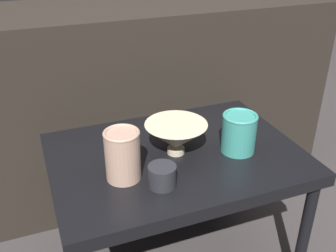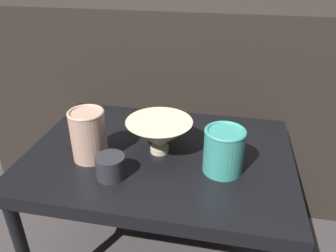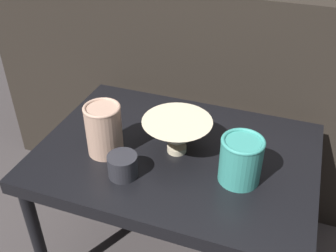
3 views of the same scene
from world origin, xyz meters
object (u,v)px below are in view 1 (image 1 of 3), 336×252
(bowl, at_px, (175,136))
(vase_colorful_right, at_px, (239,132))
(vase_textured_left, at_px, (123,154))
(cup, at_px, (162,176))

(bowl, bearing_deg, vase_colorful_right, -17.79)
(vase_textured_left, distance_m, cup, 0.12)
(vase_colorful_right, height_order, cup, vase_colorful_right)
(vase_textured_left, bearing_deg, cup, -40.07)
(vase_textured_left, bearing_deg, vase_colorful_right, 1.85)
(vase_textured_left, bearing_deg, bowl, 21.46)
(bowl, bearing_deg, vase_textured_left, -158.54)
(bowl, xyz_separation_m, cup, (-0.09, -0.14, -0.03))
(bowl, height_order, vase_textured_left, vase_textured_left)
(bowl, xyz_separation_m, vase_textured_left, (-0.18, -0.07, 0.02))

